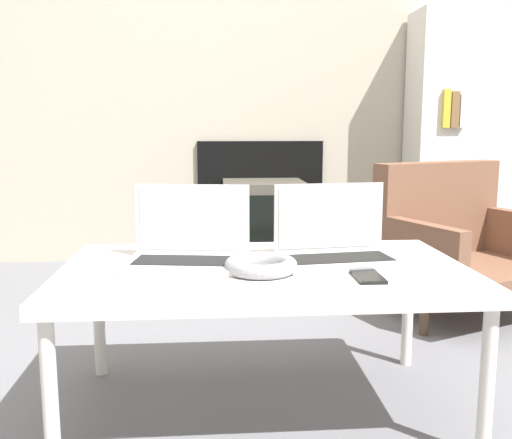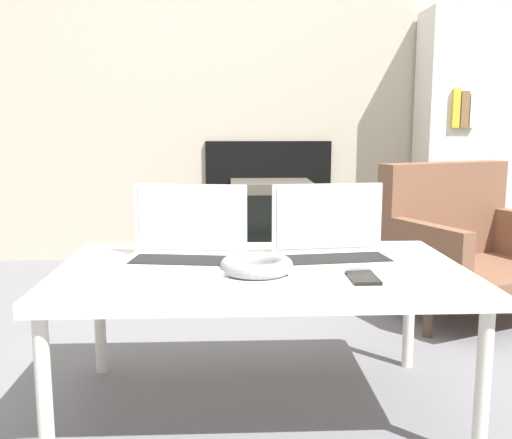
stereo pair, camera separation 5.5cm
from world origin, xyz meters
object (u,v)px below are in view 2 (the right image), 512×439
at_px(laptop_left, 186,246).
at_px(laptop_right, 334,245).
at_px(headphones, 257,265).
at_px(tv, 271,225).
at_px(armchair, 463,242).
at_px(phone, 363,277).

relative_size(laptop_left, laptop_right, 1.01).
relative_size(laptop_left, headphones, 1.87).
bearing_deg(tv, armchair, -47.09).
relative_size(headphones, phone, 1.47).
height_order(laptop_right, phone, laptop_right).
bearing_deg(laptop_right, laptop_left, 173.00).
bearing_deg(laptop_left, headphones, -23.27).
height_order(tv, armchair, armchair).
distance_m(laptop_right, armchair, 1.07).
relative_size(laptop_left, armchair, 0.44).
height_order(laptop_right, headphones, laptop_right).
bearing_deg(tv, laptop_right, -87.77).
distance_m(phone, tv, 1.81).
bearing_deg(phone, laptop_left, 157.05).
distance_m(laptop_left, armchair, 1.37).
distance_m(laptop_left, phone, 0.49).
bearing_deg(headphones, phone, -15.97).
distance_m(laptop_left, laptop_right, 0.41).
xyz_separation_m(laptop_right, headphones, (-0.22, -0.12, -0.03)).
distance_m(laptop_left, headphones, 0.23).
relative_size(headphones, armchair, 0.24).
distance_m(headphones, tv, 1.75).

